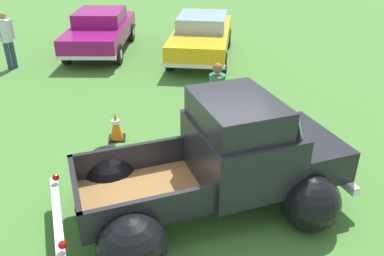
{
  "coord_description": "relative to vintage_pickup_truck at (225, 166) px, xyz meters",
  "views": [
    {
      "loc": [
        -0.83,
        -5.18,
        4.28
      ],
      "look_at": [
        0.0,
        1.25,
        0.87
      ],
      "focal_mm": 37.19,
      "sensor_mm": 36.0,
      "label": 1
    }
  ],
  "objects": [
    {
      "name": "ground_plane",
      "position": [
        -0.38,
        -0.08,
        -0.76
      ],
      "size": [
        80.0,
        80.0,
        0.0
      ],
      "primitive_type": "plane",
      "color": "#477A33"
    },
    {
      "name": "vintage_pickup_truck",
      "position": [
        0.0,
        0.0,
        0.0
      ],
      "size": [
        4.92,
        3.51,
        1.96
      ],
      "rotation": [
        0.0,
        0.0,
        0.22
      ],
      "color": "black",
      "rests_on": "ground"
    },
    {
      "name": "show_car_0",
      "position": [
        -2.64,
        9.32,
        0.03
      ],
      "size": [
        2.52,
        4.78,
        1.43
      ],
      "rotation": [
        0.0,
        0.0,
        -1.71
      ],
      "color": "black",
      "rests_on": "ground"
    },
    {
      "name": "show_car_1",
      "position": [
        0.86,
        8.13,
        0.03
      ],
      "size": [
        3.0,
        5.01,
        1.43
      ],
      "rotation": [
        0.0,
        0.0,
        -1.83
      ],
      "color": "black",
      "rests_on": "ground"
    },
    {
      "name": "spectator_1",
      "position": [
        0.32,
        2.43,
        0.19
      ],
      "size": [
        0.35,
        0.53,
        1.67
      ],
      "rotation": [
        0.0,
        0.0,
        0.02
      ],
      "color": "black",
      "rests_on": "ground"
    },
    {
      "name": "spectator_2",
      "position": [
        -5.39,
        7.7,
        0.28
      ],
      "size": [
        0.48,
        0.48,
        1.8
      ],
      "rotation": [
        0.0,
        0.0,
        5.37
      ],
      "color": "navy",
      "rests_on": "ground"
    },
    {
      "name": "lane_cone_0",
      "position": [
        -1.87,
        2.52,
        -0.45
      ],
      "size": [
        0.36,
        0.36,
        0.63
      ],
      "color": "black",
      "rests_on": "ground"
    }
  ]
}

